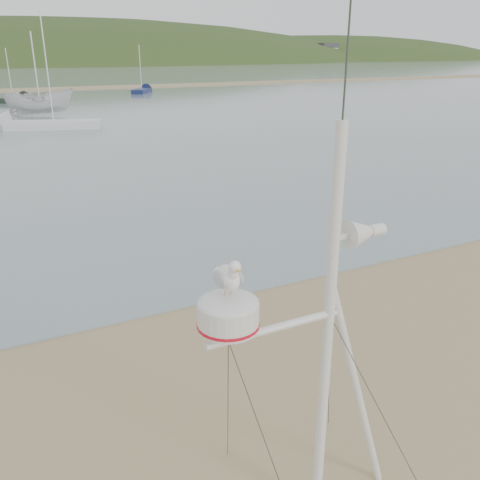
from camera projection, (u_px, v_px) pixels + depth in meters
name	position (u px, v px, depth m)	size (l,w,h in m)	color
hill_ridge	(26.00, 112.00, 216.85)	(620.00, 180.00, 80.00)	#233616
mast_rig	(320.00, 421.00, 5.38)	(2.38, 2.54, 5.37)	silver
boat_white	(37.00, 81.00, 40.11)	(2.00, 2.05, 5.32)	silver
sailboat_white_near	(19.00, 125.00, 33.67)	(8.25, 4.22, 7.95)	silver
sailboat_dark_mid	(21.00, 98.00, 53.00)	(4.50, 5.22, 5.59)	black
sailboat_blue_far	(145.00, 90.00, 63.83)	(4.40, 5.92, 6.04)	#141E48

